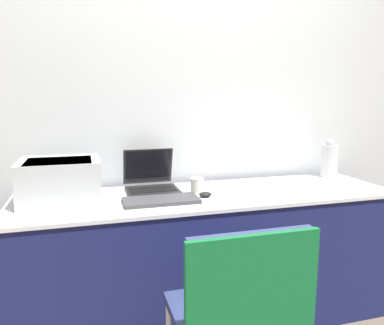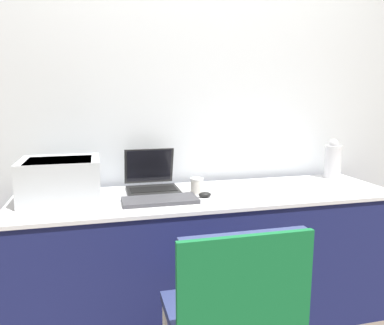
{
  "view_description": "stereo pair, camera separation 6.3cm",
  "coord_description": "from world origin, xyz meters",
  "px_view_note": "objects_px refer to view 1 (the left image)",
  "views": [
    {
      "loc": [
        -0.66,
        -1.67,
        1.32
      ],
      "look_at": [
        -0.09,
        0.33,
        0.95
      ],
      "focal_mm": 35.0,
      "sensor_mm": 36.0,
      "label": 1
    },
    {
      "loc": [
        -0.6,
        -1.69,
        1.32
      ],
      "look_at": [
        -0.09,
        0.33,
        0.95
      ],
      "focal_mm": 35.0,
      "sensor_mm": 36.0,
      "label": 2
    }
  ],
  "objects_px": {
    "mouse": "(205,195)",
    "metal_pitcher": "(329,160)",
    "printer": "(60,179)",
    "external_keyboard": "(161,200)",
    "coffee_cup": "(197,186)",
    "chair": "(241,303)",
    "laptop_left": "(151,181)"
  },
  "relations": [
    {
      "from": "printer",
      "to": "coffee_cup",
      "type": "height_order",
      "value": "printer"
    },
    {
      "from": "printer",
      "to": "chair",
      "type": "bearing_deg",
      "value": -50.42
    },
    {
      "from": "external_keyboard",
      "to": "metal_pitcher",
      "type": "height_order",
      "value": "metal_pitcher"
    },
    {
      "from": "printer",
      "to": "external_keyboard",
      "type": "distance_m",
      "value": 0.54
    },
    {
      "from": "external_keyboard",
      "to": "coffee_cup",
      "type": "distance_m",
      "value": 0.26
    },
    {
      "from": "printer",
      "to": "coffee_cup",
      "type": "distance_m",
      "value": 0.74
    },
    {
      "from": "chair",
      "to": "mouse",
      "type": "bearing_deg",
      "value": 83.63
    },
    {
      "from": "mouse",
      "to": "printer",
      "type": "bearing_deg",
      "value": 169.08
    },
    {
      "from": "printer",
      "to": "metal_pitcher",
      "type": "bearing_deg",
      "value": 4.16
    },
    {
      "from": "external_keyboard",
      "to": "printer",
      "type": "bearing_deg",
      "value": 160.84
    },
    {
      "from": "metal_pitcher",
      "to": "coffee_cup",
      "type": "bearing_deg",
      "value": -169.06
    },
    {
      "from": "laptop_left",
      "to": "mouse",
      "type": "bearing_deg",
      "value": -42.95
    },
    {
      "from": "chair",
      "to": "coffee_cup",
      "type": "bearing_deg",
      "value": 86.18
    },
    {
      "from": "laptop_left",
      "to": "external_keyboard",
      "type": "bearing_deg",
      "value": -88.78
    },
    {
      "from": "printer",
      "to": "external_keyboard",
      "type": "height_order",
      "value": "printer"
    },
    {
      "from": "coffee_cup",
      "to": "metal_pitcher",
      "type": "relative_size",
      "value": 0.35
    },
    {
      "from": "laptop_left",
      "to": "chair",
      "type": "bearing_deg",
      "value": -78.69
    },
    {
      "from": "mouse",
      "to": "chair",
      "type": "xyz_separation_m",
      "value": [
        -0.08,
        -0.68,
        -0.25
      ]
    },
    {
      "from": "metal_pitcher",
      "to": "chair",
      "type": "distance_m",
      "value": 1.47
    },
    {
      "from": "printer",
      "to": "chair",
      "type": "xyz_separation_m",
      "value": [
        0.68,
        -0.83,
        -0.36
      ]
    },
    {
      "from": "laptop_left",
      "to": "metal_pitcher",
      "type": "bearing_deg",
      "value": 1.41
    },
    {
      "from": "mouse",
      "to": "metal_pitcher",
      "type": "xyz_separation_m",
      "value": [
        0.98,
        0.27,
        0.1
      ]
    },
    {
      "from": "coffee_cup",
      "to": "mouse",
      "type": "xyz_separation_m",
      "value": [
        0.03,
        -0.08,
        -0.03
      ]
    },
    {
      "from": "metal_pitcher",
      "to": "chair",
      "type": "height_order",
      "value": "metal_pitcher"
    },
    {
      "from": "mouse",
      "to": "metal_pitcher",
      "type": "bearing_deg",
      "value": 15.54
    },
    {
      "from": "printer",
      "to": "mouse",
      "type": "distance_m",
      "value": 0.78
    },
    {
      "from": "metal_pitcher",
      "to": "chair",
      "type": "xyz_separation_m",
      "value": [
        -1.06,
        -0.95,
        -0.36
      ]
    },
    {
      "from": "laptop_left",
      "to": "mouse",
      "type": "xyz_separation_m",
      "value": [
        0.26,
        -0.24,
        -0.04
      ]
    },
    {
      "from": "laptop_left",
      "to": "external_keyboard",
      "type": "xyz_separation_m",
      "value": [
        0.01,
        -0.27,
        -0.04
      ]
    },
    {
      "from": "external_keyboard",
      "to": "coffee_cup",
      "type": "bearing_deg",
      "value": 25.06
    },
    {
      "from": "laptop_left",
      "to": "chair",
      "type": "xyz_separation_m",
      "value": [
        0.18,
        -0.92,
        -0.29
      ]
    },
    {
      "from": "external_keyboard",
      "to": "chair",
      "type": "relative_size",
      "value": 0.46
    }
  ]
}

